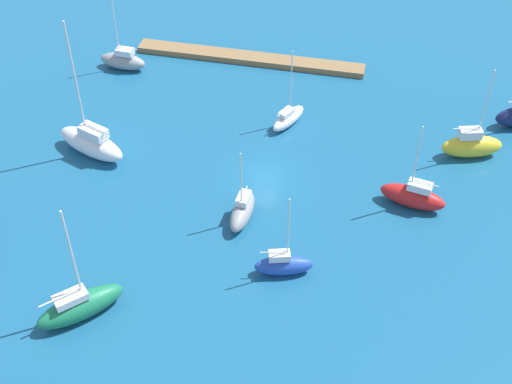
% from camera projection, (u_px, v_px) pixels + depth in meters
% --- Properties ---
extents(water, '(160.00, 160.00, 0.00)m').
position_uv_depth(water, '(265.00, 177.00, 63.63)').
color(water, '#19567F').
rests_on(water, ground).
extents(pier_dock, '(26.02, 2.17, 0.66)m').
position_uv_depth(pier_dock, '(250.00, 58.00, 78.44)').
color(pier_dock, olive).
rests_on(pier_dock, ground).
extents(sailboat_blue_outer_mooring, '(4.89, 2.76, 7.91)m').
position_uv_depth(sailboat_blue_outer_mooring, '(283.00, 264.00, 54.38)').
color(sailboat_blue_outer_mooring, '#2347B2').
rests_on(sailboat_blue_outer_mooring, water).
extents(sailboat_gray_off_beacon, '(5.35, 2.19, 9.28)m').
position_uv_depth(sailboat_gray_off_beacon, '(123.00, 60.00, 76.77)').
color(sailboat_gray_off_beacon, gray).
rests_on(sailboat_gray_off_beacon, water).
extents(sailboat_red_east_end, '(5.96, 2.86, 8.52)m').
position_uv_depth(sailboat_red_east_end, '(413.00, 196.00, 60.06)').
color(sailboat_red_east_end, red).
rests_on(sailboat_red_east_end, water).
extents(sailboat_white_far_south, '(7.88, 4.84, 13.87)m').
position_uv_depth(sailboat_white_far_south, '(91.00, 142.00, 65.25)').
color(sailboat_white_far_south, white).
rests_on(sailboat_white_far_south, water).
extents(sailboat_yellow_lone_south, '(6.05, 3.41, 9.46)m').
position_uv_depth(sailboat_yellow_lone_south, '(472.00, 145.00, 65.10)').
color(sailboat_yellow_lone_south, yellow).
rests_on(sailboat_yellow_lone_south, water).
extents(sailboat_green_far_north, '(6.21, 6.21, 10.59)m').
position_uv_depth(sailboat_green_far_north, '(80.00, 305.00, 51.10)').
color(sailboat_green_far_north, '#19724C').
rests_on(sailboat_green_far_north, water).
extents(sailboat_gray_inner_mooring, '(1.92, 4.96, 7.45)m').
position_uv_depth(sailboat_gray_inner_mooring, '(242.00, 211.00, 58.86)').
color(sailboat_gray_inner_mooring, gray).
rests_on(sailboat_gray_inner_mooring, water).
extents(sailboat_white_along_channel, '(3.36, 4.96, 8.28)m').
position_uv_depth(sailboat_white_along_channel, '(288.00, 118.00, 69.07)').
color(sailboat_white_along_channel, white).
rests_on(sailboat_white_along_channel, water).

